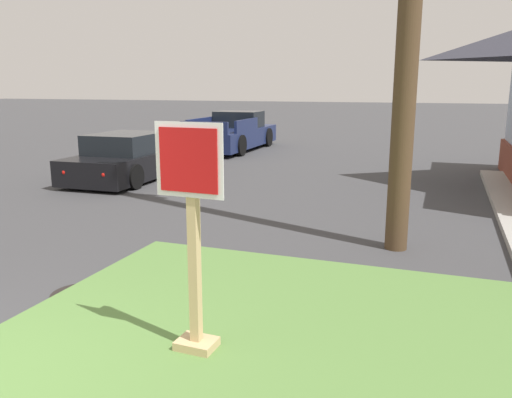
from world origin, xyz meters
TOP-DOWN VIEW (x-y plane):
  - grass_corner_patch at (2.10, 1.40)m, footprint 5.11×5.87m
  - stop_sign at (1.67, 1.49)m, footprint 0.65×0.29m
  - manhole_cover at (-0.31, 2.33)m, footprint 0.70×0.70m
  - parked_sedan_black at (-4.24, 9.41)m, footprint 2.05×4.33m
  - pickup_truck_navy at (-4.15, 16.47)m, footprint 2.20×5.39m

SIDE VIEW (x-z plane):
  - manhole_cover at x=-0.31m, z-range 0.00..0.02m
  - grass_corner_patch at x=2.10m, z-range 0.00..0.08m
  - parked_sedan_black at x=-4.24m, z-range -0.08..1.17m
  - pickup_truck_navy at x=-4.15m, z-range -0.12..1.36m
  - stop_sign at x=1.67m, z-range 0.01..2.11m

